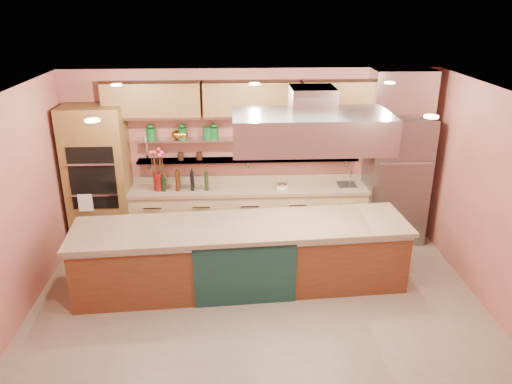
{
  "coord_description": "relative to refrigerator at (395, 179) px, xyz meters",
  "views": [
    {
      "loc": [
        -0.3,
        -5.41,
        3.84
      ],
      "look_at": [
        0.01,
        1.0,
        1.32
      ],
      "focal_mm": 35.0,
      "sensor_mm": 36.0,
      "label": 1
    }
  ],
  "objects": [
    {
      "name": "floor",
      "position": [
        -2.35,
        -2.14,
        -1.06
      ],
      "size": [
        6.0,
        5.0,
        0.02
      ],
      "primitive_type": "cube",
      "color": "gray",
      "rests_on": "ground"
    },
    {
      "name": "ceiling",
      "position": [
        -2.35,
        -2.14,
        1.75
      ],
      "size": [
        6.0,
        5.0,
        0.02
      ],
      "primitive_type": "cube",
      "color": "black",
      "rests_on": "wall_back"
    },
    {
      "name": "wall_back",
      "position": [
        -2.35,
        0.36,
        0.35
      ],
      "size": [
        6.0,
        0.04,
        2.8
      ],
      "primitive_type": "cube",
      "color": "#B56255",
      "rests_on": "floor"
    },
    {
      "name": "wall_front",
      "position": [
        -2.35,
        -4.64,
        0.35
      ],
      "size": [
        6.0,
        0.04,
        2.8
      ],
      "primitive_type": "cube",
      "color": "#B56255",
      "rests_on": "floor"
    },
    {
      "name": "wall_left",
      "position": [
        -5.35,
        -2.14,
        0.35
      ],
      "size": [
        0.04,
        5.0,
        2.8
      ],
      "primitive_type": "cube",
      "color": "#B56255",
      "rests_on": "floor"
    },
    {
      "name": "wall_right",
      "position": [
        0.65,
        -2.14,
        0.35
      ],
      "size": [
        0.04,
        5.0,
        2.8
      ],
      "primitive_type": "cube",
      "color": "#B56255",
      "rests_on": "floor"
    },
    {
      "name": "oven_stack",
      "position": [
        -4.8,
        0.04,
        0.1
      ],
      "size": [
        0.95,
        0.64,
        2.3
      ],
      "primitive_type": "cube",
      "color": "brown",
      "rests_on": "floor"
    },
    {
      "name": "refrigerator",
      "position": [
        0.0,
        0.0,
        0.0
      ],
      "size": [
        0.95,
        0.72,
        2.1
      ],
      "primitive_type": "cube",
      "color": "slate",
      "rests_on": "floor"
    },
    {
      "name": "back_counter",
      "position": [
        -2.4,
        0.06,
        -0.58
      ],
      "size": [
        3.84,
        0.64,
        0.93
      ],
      "primitive_type": "cube",
      "color": "tan",
      "rests_on": "floor"
    },
    {
      "name": "wall_shelf_lower",
      "position": [
        -2.4,
        0.23,
        0.3
      ],
      "size": [
        3.6,
        0.26,
        0.03
      ],
      "primitive_type": "cube",
      "color": "#B4B6BC",
      "rests_on": "wall_back"
    },
    {
      "name": "wall_shelf_upper",
      "position": [
        -2.4,
        0.23,
        0.65
      ],
      "size": [
        3.6,
        0.26,
        0.03
      ],
      "primitive_type": "cube",
      "color": "#B4B6BC",
      "rests_on": "wall_back"
    },
    {
      "name": "upper_cabinets",
      "position": [
        -2.35,
        0.18,
        1.3
      ],
      "size": [
        4.6,
        0.36,
        0.55
      ],
      "primitive_type": "cube",
      "color": "brown",
      "rests_on": "wall_back"
    },
    {
      "name": "range_hood",
      "position": [
        -1.65,
        -1.4,
        1.2
      ],
      "size": [
        2.0,
        1.0,
        0.45
      ],
      "primitive_type": "cube",
      "color": "#B4B6BC",
      "rests_on": "ceiling"
    },
    {
      "name": "ceiling_downlights",
      "position": [
        -2.35,
        -1.94,
        1.72
      ],
      "size": [
        4.0,
        2.8,
        0.02
      ],
      "primitive_type": "cube",
      "color": "#FFE5A5",
      "rests_on": "ceiling"
    },
    {
      "name": "island",
      "position": [
        -2.55,
        -1.4,
        -0.58
      ],
      "size": [
        4.55,
        1.28,
        0.94
      ],
      "primitive_type": "cube",
      "rotation": [
        0.0,
        0.0,
        0.07
      ],
      "color": "brown",
      "rests_on": "floor"
    },
    {
      "name": "flower_vase",
      "position": [
        -3.85,
        0.01,
        0.02
      ],
      "size": [
        0.2,
        0.2,
        0.29
      ],
      "primitive_type": "cylinder",
      "rotation": [
        0.0,
        0.0,
        -0.24
      ],
      "color": "maroon",
      "rests_on": "back_counter"
    },
    {
      "name": "oil_bottle_cluster",
      "position": [
        -3.43,
        0.01,
        0.01
      ],
      "size": [
        0.82,
        0.28,
        0.26
      ],
      "primitive_type": "cube",
      "rotation": [
        0.0,
        0.0,
        0.07
      ],
      "color": "black",
      "rests_on": "back_counter"
    },
    {
      "name": "kitchen_scale",
      "position": [
        -1.86,
        0.01,
        -0.07
      ],
      "size": [
        0.17,
        0.13,
        0.09
      ],
      "primitive_type": "cube",
      "rotation": [
        0.0,
        0.0,
        -0.03
      ],
      "color": "white",
      "rests_on": "back_counter"
    },
    {
      "name": "bar_faucet",
      "position": [
        -0.73,
        0.11,
        -0.0
      ],
      "size": [
        0.04,
        0.04,
        0.23
      ],
      "primitive_type": "cylinder",
      "rotation": [
        0.0,
        0.0,
        -0.21
      ],
      "color": "white",
      "rests_on": "back_counter"
    },
    {
      "name": "copper_kettle",
      "position": [
        -3.54,
        0.23,
        0.74
      ],
      "size": [
        0.2,
        0.2,
        0.14
      ],
      "primitive_type": "ellipsoid",
      "rotation": [
        0.0,
        0.0,
        -0.1
      ],
      "color": "orange",
      "rests_on": "wall_shelf_upper"
    },
    {
      "name": "green_canister",
      "position": [
        -3.05,
        0.23,
        0.76
      ],
      "size": [
        0.18,
        0.18,
        0.19
      ],
      "primitive_type": "cylinder",
      "rotation": [
        0.0,
        0.0,
        -0.18
      ],
      "color": "#104E1F",
      "rests_on": "wall_shelf_upper"
    }
  ]
}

